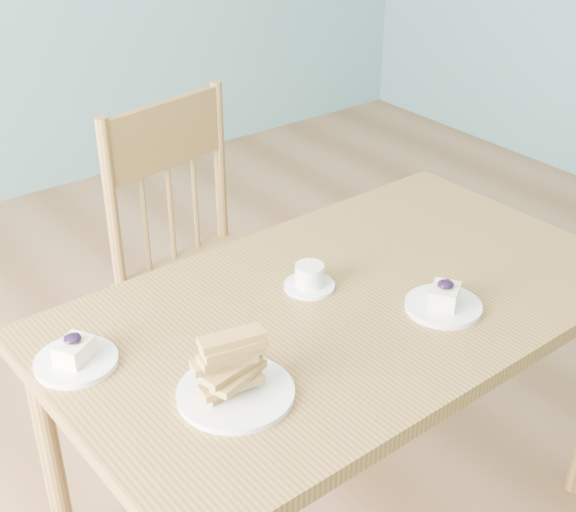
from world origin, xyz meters
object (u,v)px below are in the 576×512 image
at_px(cheesecake_plate_near, 444,302).
at_px(cheesecake_plate_far, 75,357).
at_px(dining_chair, 207,268).
at_px(coffee_cup, 310,278).
at_px(biscotti_plate, 235,376).
at_px(dining_table, 344,326).

distance_m(cheesecake_plate_near, cheesecake_plate_far, 0.80).
height_order(dining_chair, coffee_cup, dining_chair).
bearing_deg(cheesecake_plate_far, coffee_cup, -5.63).
distance_m(dining_chair, biscotti_plate, 0.90).
bearing_deg(biscotti_plate, dining_chair, 62.41).
bearing_deg(dining_chair, biscotti_plate, -128.34).
relative_size(cheesecake_plate_near, biscotti_plate, 0.76).
height_order(cheesecake_plate_near, biscotti_plate, biscotti_plate).
relative_size(dining_chair, cheesecake_plate_near, 5.80).
bearing_deg(coffee_cup, dining_table, -82.83).
relative_size(dining_table, biscotti_plate, 6.07).
relative_size(dining_table, cheesecake_plate_far, 8.18).
xyz_separation_m(dining_table, biscotti_plate, (-0.39, -0.13, 0.12)).
distance_m(dining_table, cheesecake_plate_near, 0.24).
height_order(cheesecake_plate_far, coffee_cup, cheesecake_plate_far).
distance_m(dining_table, biscotti_plate, 0.42).
distance_m(cheesecake_plate_near, coffee_cup, 0.31).
bearing_deg(dining_chair, coffee_cup, -105.11).
bearing_deg(cheesecake_plate_near, cheesecake_plate_far, 157.56).
distance_m(dining_chair, coffee_cup, 0.59).
relative_size(cheesecake_plate_far, coffee_cup, 1.41).
distance_m(dining_table, coffee_cup, 0.14).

